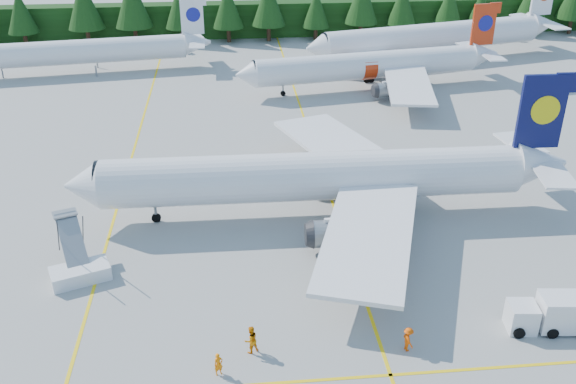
{
  "coord_description": "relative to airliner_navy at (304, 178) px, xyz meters",
  "views": [
    {
      "loc": [
        -3.31,
        -35.47,
        28.54
      ],
      "look_at": [
        1.39,
        12.65,
        3.5
      ],
      "focal_mm": 40.0,
      "sensor_mm": 36.0,
      "label": 1
    }
  ],
  "objects": [
    {
      "name": "ground",
      "position": [
        -3.03,
        -14.7,
        -3.78
      ],
      "size": [
        320.0,
        320.0,
        0.0
      ],
      "primitive_type": "plane",
      "color": "#9E9F99",
      "rests_on": "ground"
    },
    {
      "name": "taxi_stripe_a",
      "position": [
        -17.03,
        5.3,
        -3.77
      ],
      "size": [
        0.25,
        120.0,
        0.01
      ],
      "primitive_type": "cube",
      "color": "yellow",
      "rests_on": "ground"
    },
    {
      "name": "taxi_stripe_b",
      "position": [
        2.97,
        5.3,
        -3.77
      ],
      "size": [
        0.25,
        120.0,
        0.01
      ],
      "primitive_type": "cube",
      "color": "yellow",
      "rests_on": "ground"
    },
    {
      "name": "taxi_stripe_cross",
      "position": [
        -3.03,
        -20.7,
        -3.77
      ],
      "size": [
        80.0,
        0.25,
        0.01
      ],
      "primitive_type": "cube",
      "color": "yellow",
      "rests_on": "ground"
    },
    {
      "name": "treeline_hedge",
      "position": [
        -3.03,
        67.3,
        -0.78
      ],
      "size": [
        220.0,
        4.0,
        6.0
      ],
      "primitive_type": "cube",
      "color": "black",
      "rests_on": "ground"
    },
    {
      "name": "airliner_navy",
      "position": [
        0.0,
        0.0,
        0.0
      ],
      "size": [
        43.21,
        35.58,
        12.57
      ],
      "rotation": [
        0.0,
        0.0,
        -0.01
      ],
      "color": "silver",
      "rests_on": "ground"
    },
    {
      "name": "airliner_red",
      "position": [
        12.39,
        35.02,
        -0.51
      ],
      "size": [
        37.25,
        30.43,
        10.88
      ],
      "rotation": [
        0.0,
        0.0,
        0.16
      ],
      "color": "silver",
      "rests_on": "ground"
    },
    {
      "name": "airliner_far_left",
      "position": [
        -28.75,
        46.59,
        -0.48
      ],
      "size": [
        36.09,
        7.87,
        10.52
      ],
      "rotation": [
        0.0,
        0.0,
        0.13
      ],
      "color": "silver",
      "rests_on": "ground"
    },
    {
      "name": "airliner_far_right",
      "position": [
        24.97,
        47.57,
        0.16
      ],
      "size": [
        42.49,
        13.6,
        12.57
      ],
      "rotation": [
        0.0,
        0.0,
        0.24
      ],
      "color": "silver",
      "rests_on": "ground"
    },
    {
      "name": "airstairs",
      "position": [
        -18.29,
        -8.01,
        -2.93
      ],
      "size": [
        4.96,
        6.57,
        3.89
      ],
      "rotation": [
        0.0,
        0.0,
        0.36
      ],
      "color": "silver",
      "rests_on": "ground"
    },
    {
      "name": "service_truck",
      "position": [
        14.65,
        -17.31,
        -2.49
      ],
      "size": [
        5.58,
        2.5,
        2.61
      ],
      "rotation": [
        0.0,
        0.0,
        -0.1
      ],
      "color": "white",
      "rests_on": "ground"
    },
    {
      "name": "crew_a",
      "position": [
        -7.68,
        -19.56,
        -2.99
      ],
      "size": [
        0.68,
        0.58,
        1.59
      ],
      "primitive_type": "imported",
      "rotation": [
        0.0,
        0.0,
        0.4
      ],
      "color": "orange",
      "rests_on": "ground"
    },
    {
      "name": "crew_b",
      "position": [
        -5.59,
        -17.69,
        -2.79
      ],
      "size": [
        1.21,
        1.12,
        1.99
      ],
      "primitive_type": "imported",
      "rotation": [
        0.0,
        0.0,
        3.64
      ],
      "color": "orange",
      "rests_on": "ground"
    },
    {
      "name": "crew_c",
      "position": [
        4.59,
        -18.52,
        -2.89
      ],
      "size": [
        0.63,
        0.82,
        1.77
      ],
      "primitive_type": "imported",
      "rotation": [
        0.0,
        0.0,
        1.78
      ],
      "color": "#EF4D05",
      "rests_on": "ground"
    }
  ]
}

